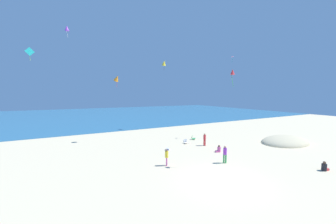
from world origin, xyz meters
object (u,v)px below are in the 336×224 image
object	(u,v)px
person_4	(219,149)
kite_purple	(67,28)
beach_chair_near_camera	(193,138)
kite_orange	(117,78)
kite_red	(233,72)
beach_chair_far_left	(186,142)
person_1	(225,153)
kite_yellow	(164,63)
cooler_box	(167,149)
person_3	(324,167)
kite_pink	(232,57)
kite_teal	(30,52)
person_2	(205,138)
person_0	(167,156)

from	to	relation	value
person_4	kite_purple	bearing A→B (deg)	-29.93
beach_chair_near_camera	person_4	distance (m)	6.34
kite_orange	kite_red	bearing A→B (deg)	-63.60
beach_chair_far_left	person_1	bearing A→B (deg)	2.33
person_1	beach_chair_far_left	bearing A→B (deg)	39.30
beach_chair_near_camera	beach_chair_far_left	bearing A→B (deg)	-102.55
beach_chair_far_left	kite_red	xyz separation A→B (m)	(-0.79, -8.45, 8.10)
beach_chair_near_camera	kite_yellow	xyz separation A→B (m)	(0.07, 9.13, 11.70)
cooler_box	kite_purple	size ratio (longest dim) A/B	0.41
kite_red	beach_chair_far_left	bearing A→B (deg)	84.64
person_4	kite_purple	xyz separation A→B (m)	(-14.29, 12.00, 14.33)
person_1	beach_chair_near_camera	bearing A→B (deg)	27.24
person_3	person_4	bearing A→B (deg)	126.02
person_3	kite_yellow	distance (m)	26.50
kite_pink	kite_teal	distance (m)	26.71
person_2	kite_pink	distance (m)	12.84
kite_pink	cooler_box	bearing A→B (deg)	-172.58
person_2	person_4	bearing A→B (deg)	69.62
person_3	kite_teal	xyz separation A→B (m)	(-22.63, 21.84, 11.35)
cooler_box	kite_orange	world-z (taller)	kite_orange
person_1	cooler_box	bearing A→B (deg)	68.39
kite_pink	kite_purple	xyz separation A→B (m)	(-21.04, 7.13, 2.77)
person_0	person_2	distance (m)	8.28
kite_pink	kite_yellow	size ratio (longest dim) A/B	0.57
kite_red	person_0	bearing A→B (deg)	152.21
kite_pink	kite_red	bearing A→B (deg)	-136.01
beach_chair_near_camera	kite_teal	world-z (taller)	kite_teal
kite_teal	kite_purple	size ratio (longest dim) A/B	1.14
person_2	kite_yellow	xyz separation A→B (m)	(0.70, 12.51, 11.05)
beach_chair_near_camera	kite_red	distance (m)	13.06
cooler_box	kite_pink	distance (m)	16.44
beach_chair_far_left	cooler_box	size ratio (longest dim) A/B	1.15
person_3	kite_yellow	bearing A→B (deg)	106.68
beach_chair_far_left	kite_purple	size ratio (longest dim) A/B	0.47
beach_chair_far_left	kite_red	distance (m)	11.74
beach_chair_far_left	person_4	xyz separation A→B (m)	(1.19, -4.89, 0.06)
person_0	kite_pink	distance (m)	18.54
person_2	kite_teal	size ratio (longest dim) A/B	0.94
cooler_box	kite_orange	size ratio (longest dim) A/B	0.37
person_3	kite_teal	bearing A→B (deg)	145.14
beach_chair_far_left	kite_pink	bearing A→B (deg)	97.61
kite_orange	person_0	bearing A→B (deg)	-81.20
person_3	kite_purple	size ratio (longest dim) A/B	0.56
person_4	kite_red	bearing A→B (deg)	71.00
beach_chair_far_left	kite_teal	size ratio (longest dim) A/B	0.41
person_0	kite_red	world-z (taller)	kite_red
kite_purple	beach_chair_far_left	bearing A→B (deg)	-28.48
person_1	kite_pink	xyz separation A→B (m)	(8.68, 7.75, 10.90)
kite_teal	kite_red	size ratio (longest dim) A/B	1.10
person_1	person_3	bearing A→B (deg)	-86.32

